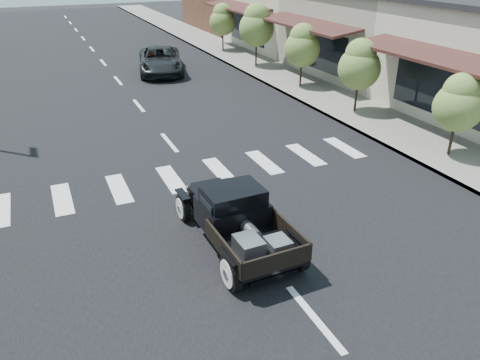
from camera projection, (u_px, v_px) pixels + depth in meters
name	position (u px, v px, depth m)	size (l,w,h in m)	color
ground	(249.00, 240.00, 11.44)	(120.00, 120.00, 0.00)	black
road	(126.00, 90.00, 23.76)	(14.00, 80.00, 0.02)	black
road_markings	(150.00, 119.00, 19.66)	(12.00, 60.00, 0.06)	silver
sidewalk_right	(274.00, 73.00, 26.81)	(3.00, 80.00, 0.15)	gray
storefront_mid	(393.00, 31.00, 26.56)	(10.00, 9.00, 4.50)	#A59C8A
storefront_far	(310.00, 14.00, 33.96)	(10.00, 9.00, 4.50)	beige
small_tree_a	(456.00, 117.00, 15.29)	(1.60, 1.60, 2.66)	olive
small_tree_b	(358.00, 77.00, 19.56)	(1.76, 1.76, 2.93)	olive
small_tree_c	(302.00, 56.00, 23.36)	(1.77, 1.77, 2.96)	olive
small_tree_d	(256.00, 36.00, 27.59)	(2.05, 2.05, 3.42)	olive
small_tree_e	(223.00, 28.00, 32.08)	(1.79, 1.79, 2.98)	olive
hotrod_pickup	(236.00, 218.00, 10.95)	(1.95, 4.19, 1.45)	black
second_car	(161.00, 61.00, 26.74)	(2.37, 5.15, 1.43)	black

